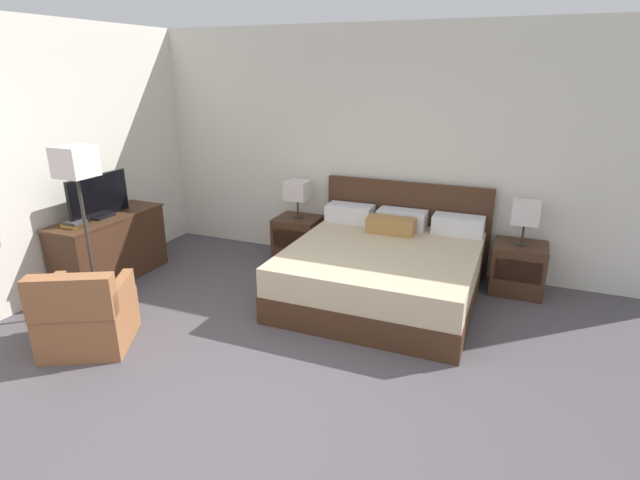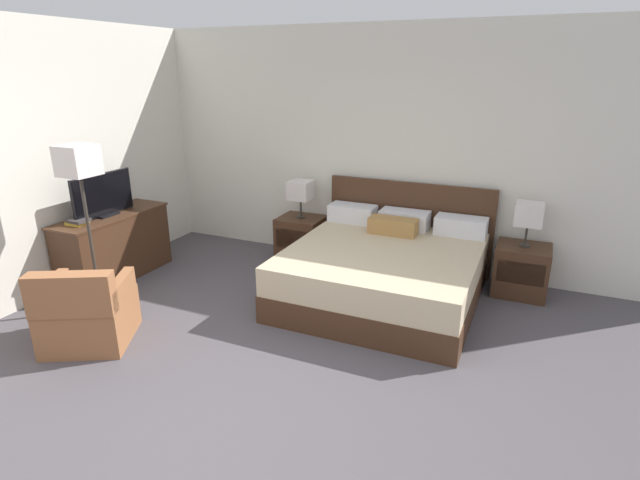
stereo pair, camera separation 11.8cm
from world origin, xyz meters
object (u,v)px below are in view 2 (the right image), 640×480
object	(u,v)px
bed	(385,270)
table_lamp_left	(301,190)
nightstand_right	(521,270)
book_red_cover	(77,223)
armchair_by_window	(87,314)
nightstand_left	(301,238)
book_blue_cover	(79,220)
floor_lamp	(80,175)
tv	(103,196)
table_lamp_right	(529,215)
dresser	(114,245)

from	to	relation	value
bed	table_lamp_left	world-z (taller)	bed
nightstand_right	book_red_cover	world-z (taller)	book_red_cover
armchair_by_window	nightstand_left	bearing A→B (deg)	73.34
book_red_cover	table_lamp_left	bearing A→B (deg)	47.11
book_blue_cover	floor_lamp	world-z (taller)	floor_lamp
table_lamp_left	tv	xyz separation A→B (m)	(-1.69, -1.47, 0.10)
table_lamp_right	armchair_by_window	size ratio (longest dim) A/B	0.50
nightstand_left	table_lamp_right	size ratio (longest dim) A/B	1.17
bed	dresser	bearing A→B (deg)	-166.24
book_red_cover	table_lamp_right	bearing A→B (deg)	23.06
book_blue_cover	armchair_by_window	distance (m)	1.31
dresser	book_blue_cover	xyz separation A→B (m)	(0.01, -0.43, 0.41)
nightstand_left	tv	distance (m)	2.36
nightstand_left	book_red_cover	world-z (taller)	book_red_cover
table_lamp_left	floor_lamp	xyz separation A→B (m)	(-1.23, -2.12, 0.49)
table_lamp_right	book_blue_cover	xyz separation A→B (m)	(-4.30, -1.84, -0.08)
table_lamp_left	dresser	bearing A→B (deg)	-140.15
table_lamp_left	armchair_by_window	xyz separation A→B (m)	(-0.79, -2.65, -0.60)
bed	floor_lamp	bearing A→B (deg)	-150.41
book_red_cover	floor_lamp	size ratio (longest dim) A/B	0.11
bed	book_blue_cover	world-z (taller)	bed
floor_lamp	tv	bearing A→B (deg)	125.81
book_blue_cover	nightstand_left	bearing A→B (deg)	47.57
floor_lamp	dresser	bearing A→B (deg)	123.64
dresser	book_blue_cover	bearing A→B (deg)	-88.23
bed	book_blue_cover	distance (m)	3.25
nightstand_left	bed	bearing A→B (deg)	-27.42
book_red_cover	floor_lamp	distance (m)	0.82
nightstand_left	dresser	bearing A→B (deg)	-140.18
bed	tv	bearing A→B (deg)	-165.18
nightstand_left	table_lamp_right	world-z (taller)	table_lamp_right
dresser	book_blue_cover	world-z (taller)	book_blue_cover
nightstand_left	nightstand_right	xyz separation A→B (m)	(2.62, 0.00, 0.00)
table_lamp_left	floor_lamp	world-z (taller)	floor_lamp
bed	dresser	distance (m)	3.09
nightstand_right	table_lamp_left	world-z (taller)	table_lamp_left
bed	book_blue_cover	xyz separation A→B (m)	(-2.99, -1.16, 0.49)
nightstand_left	dresser	world-z (taller)	dresser
table_lamp_right	bed	bearing A→B (deg)	-152.55
floor_lamp	nightstand_right	bearing A→B (deg)	28.86
tv	book_blue_cover	size ratio (longest dim) A/B	4.26
book_blue_cover	floor_lamp	size ratio (longest dim) A/B	0.11
tv	floor_lamp	xyz separation A→B (m)	(0.47, -0.65, 0.39)
nightstand_left	dresser	xyz separation A→B (m)	(-1.70, -1.41, 0.12)
table_lamp_left	bed	bearing A→B (deg)	-27.47
table_lamp_left	tv	bearing A→B (deg)	-138.97
table_lamp_left	tv	distance (m)	2.25
nightstand_left	armchair_by_window	world-z (taller)	armchair_by_window
floor_lamp	armchair_by_window	bearing A→B (deg)	-50.28
bed	nightstand_right	size ratio (longest dim) A/B	3.66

